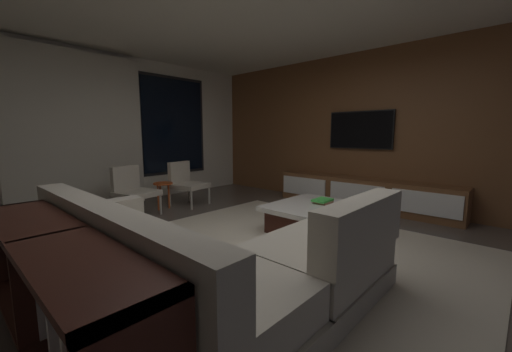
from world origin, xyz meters
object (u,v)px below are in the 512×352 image
object	(u,v)px
book_stack_on_coffee_table	(323,201)
accent_chair_by_curtain	(133,188)
coffee_table	(319,219)
mounted_tv	(360,130)
accent_chair_near_window	(186,181)
sectional_couch	(201,265)
media_console	(364,194)
side_stool	(163,188)
console_table_behind_couch	(55,288)

from	to	relation	value
book_stack_on_coffee_table	accent_chair_by_curtain	xyz separation A→B (m)	(-1.40, 2.56, 0.04)
coffee_table	mounted_tv	distance (m)	2.19
accent_chair_near_window	accent_chair_by_curtain	world-z (taller)	same
sectional_couch	media_console	distance (m)	3.69
side_stool	media_console	bearing A→B (deg)	-46.62
book_stack_on_coffee_table	side_stool	distance (m)	2.71
accent_chair_by_curtain	book_stack_on_coffee_table	bearing A→B (deg)	-61.43
coffee_table	console_table_behind_couch	xyz separation A→B (m)	(-2.94, -0.05, 0.23)
sectional_couch	console_table_behind_couch	world-z (taller)	sectional_couch
side_stool	coffee_table	bearing A→B (deg)	-74.69
media_console	mounted_tv	world-z (taller)	mounted_tv
sectional_couch	book_stack_on_coffee_table	size ratio (longest dim) A/B	9.13
accent_chair_near_window	accent_chair_by_curtain	size ratio (longest dim) A/B	1.00
coffee_table	console_table_behind_couch	size ratio (longest dim) A/B	0.55
media_console	console_table_behind_couch	bearing A→B (deg)	-178.10
accent_chair_by_curtain	console_table_behind_couch	bearing A→B (deg)	-122.61
coffee_table	accent_chair_by_curtain	distance (m)	2.89
side_stool	accent_chair_by_curtain	bearing A→B (deg)	-178.92
side_stool	media_console	world-z (taller)	media_console
accent_chair_by_curtain	side_stool	distance (m)	0.53
coffee_table	accent_chair_near_window	bearing A→B (deg)	95.58
accent_chair_near_window	console_table_behind_couch	bearing A→B (deg)	-135.31
coffee_table	media_console	world-z (taller)	media_console
coffee_table	accent_chair_by_curtain	xyz separation A→B (m)	(-1.24, 2.60, 0.25)
accent_chair_near_window	sectional_couch	bearing A→B (deg)	-122.45
side_stool	console_table_behind_couch	xyz separation A→B (m)	(-2.22, -2.66, 0.04)
accent_chair_near_window	side_stool	xyz separation A→B (m)	(-0.46, 0.01, -0.06)
book_stack_on_coffee_table	accent_chair_near_window	bearing A→B (deg)	99.03
mounted_tv	coffee_table	bearing A→B (deg)	-170.88
sectional_couch	book_stack_on_coffee_table	distance (m)	2.19
book_stack_on_coffee_table	side_stool	xyz separation A→B (m)	(-0.87, 2.57, -0.02)
book_stack_on_coffee_table	side_stool	world-z (taller)	side_stool
accent_chair_near_window	mounted_tv	size ratio (longest dim) A/B	0.68
accent_chair_near_window	media_console	world-z (taller)	accent_chair_near_window
media_console	coffee_table	bearing A→B (deg)	-176.64
coffee_table	book_stack_on_coffee_table	size ratio (longest dim) A/B	4.24
book_stack_on_coffee_table	mounted_tv	bearing A→B (deg)	8.80
accent_chair_by_curtain	media_console	distance (m)	3.83
sectional_couch	accent_chair_near_window	distance (m)	3.30
book_stack_on_coffee_table	accent_chair_near_window	xyz separation A→B (m)	(-0.41, 2.57, 0.04)
accent_chair_near_window	mounted_tv	bearing A→B (deg)	-47.77
media_console	mounted_tv	xyz separation A→B (m)	(0.18, 0.20, 1.10)
accent_chair_by_curtain	media_console	size ratio (longest dim) A/B	0.25
book_stack_on_coffee_table	media_console	xyz separation A→B (m)	(1.50, 0.06, -0.14)
side_stool	console_table_behind_couch	bearing A→B (deg)	-129.90
coffee_table	media_console	bearing A→B (deg)	3.36
book_stack_on_coffee_table	accent_chair_near_window	distance (m)	2.60
accent_chair_near_window	media_console	size ratio (longest dim) A/B	0.25
console_table_behind_couch	media_console	bearing A→B (deg)	1.90
accent_chair_near_window	book_stack_on_coffee_table	bearing A→B (deg)	-80.97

